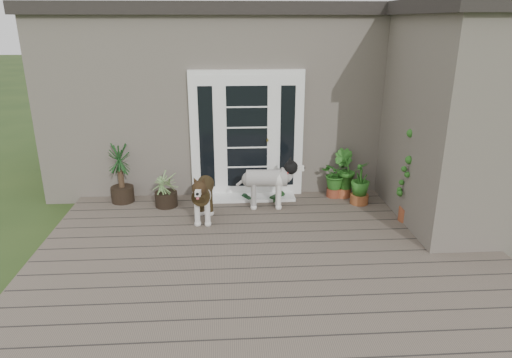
{
  "coord_description": "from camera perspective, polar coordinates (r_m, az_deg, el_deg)",
  "views": [
    {
      "loc": [
        -0.51,
        -4.85,
        3.02
      ],
      "look_at": [
        -0.1,
        1.75,
        0.7
      ],
      "focal_mm": 31.85,
      "sensor_mm": 36.0,
      "label": 1
    }
  ],
  "objects": [
    {
      "name": "door_unit",
      "position": [
        7.68,
        -1.15,
        5.57
      ],
      "size": [
        1.9,
        0.14,
        2.15
      ],
      "primitive_type": "cube",
      "color": "white",
      "rests_on": "deck"
    },
    {
      "name": "spider_plant",
      "position": [
        7.54,
        -11.29,
        -1.05
      ],
      "size": [
        0.69,
        0.69,
        0.65
      ],
      "primitive_type": null,
      "rotation": [
        0.0,
        0.0,
        0.15
      ],
      "color": "#88975D",
      "rests_on": "deck"
    },
    {
      "name": "white_dog",
      "position": [
        7.33,
        1.32,
        -0.89
      ],
      "size": [
        0.9,
        0.42,
        0.74
      ],
      "primitive_type": null,
      "rotation": [
        0.0,
        0.0,
        -1.61
      ],
      "color": "silver",
      "rests_on": "deck"
    },
    {
      "name": "herb_a",
      "position": [
        7.91,
        9.8,
        -0.11
      ],
      "size": [
        0.65,
        0.65,
        0.61
      ],
      "primitive_type": "imported",
      "rotation": [
        0.0,
        0.0,
        1.06
      ],
      "color": "#245F1B",
      "rests_on": "deck"
    },
    {
      "name": "door_step",
      "position": [
        7.81,
        -1.03,
        -2.29
      ],
      "size": [
        1.6,
        0.4,
        0.05
      ],
      "primitive_type": "cube",
      "color": "white",
      "rests_on": "deck"
    },
    {
      "name": "herb_c",
      "position": [
        7.7,
        12.95,
        -0.97
      ],
      "size": [
        0.53,
        0.53,
        0.59
      ],
      "primitive_type": "imported",
      "rotation": [
        0.0,
        0.0,
        4.03
      ],
      "color": "#1A5518",
      "rests_on": "deck"
    },
    {
      "name": "house_wing",
      "position": [
        7.36,
        24.28,
        6.1
      ],
      "size": [
        1.6,
        2.4,
        3.1
      ],
      "primitive_type": "cube",
      "color": "#665E54",
      "rests_on": "ground"
    },
    {
      "name": "roof_wing",
      "position": [
        7.21,
        26.17,
        18.92
      ],
      "size": [
        1.8,
        2.6,
        0.2
      ],
      "primitive_type": "cube",
      "color": "#2D2826",
      "rests_on": "house_wing"
    },
    {
      "name": "brindle_dog",
      "position": [
        6.89,
        -6.59,
        -2.46
      ],
      "size": [
        0.44,
        0.88,
        0.71
      ],
      "primitive_type": null,
      "rotation": [
        0.0,
        0.0,
        3.06
      ],
      "color": "#382A14",
      "rests_on": "deck"
    },
    {
      "name": "roof_main",
      "position": [
        9.52,
        -0.52,
        20.4
      ],
      "size": [
        7.6,
        4.2,
        0.2
      ],
      "primitive_type": "cube",
      "color": "#2D2826",
      "rests_on": "house_main"
    },
    {
      "name": "sapling",
      "position": [
        7.1,
        19.04,
        0.46
      ],
      "size": [
        0.54,
        0.54,
        1.47
      ],
      "primitive_type": null,
      "rotation": [
        0.0,
        0.0,
        -0.31
      ],
      "color": "#2A621C",
      "rests_on": "deck"
    },
    {
      "name": "house_main",
      "position": [
        9.63,
        -0.49,
        10.54
      ],
      "size": [
        7.4,
        4.0,
        3.1
      ],
      "primitive_type": "cube",
      "color": "#665E54",
      "rests_on": "ground"
    },
    {
      "name": "clog_left",
      "position": [
        7.74,
        -1.14,
        -2.38
      ],
      "size": [
        0.23,
        0.29,
        0.08
      ],
      "primitive_type": null,
      "rotation": [
        0.0,
        0.0,
        0.49
      ],
      "color": "black",
      "rests_on": "deck"
    },
    {
      "name": "herb_b",
      "position": [
        7.95,
        10.98,
        -0.08
      ],
      "size": [
        0.58,
        0.58,
        0.61
      ],
      "primitive_type": "imported",
      "rotation": [
        0.0,
        0.0,
        2.39
      ],
      "color": "#175119",
      "rests_on": "deck"
    },
    {
      "name": "yucca",
      "position": [
        7.84,
        -16.66,
        0.79
      ],
      "size": [
        0.8,
        0.8,
        1.03
      ],
      "primitive_type": null,
      "rotation": [
        0.0,
        0.0,
        -0.14
      ],
      "color": "black",
      "rests_on": "deck"
    },
    {
      "name": "deck",
      "position": [
        6.05,
        1.77,
        -9.97
      ],
      "size": [
        6.2,
        4.6,
        0.12
      ],
      "primitive_type": "cube",
      "color": "#6B5B4C",
      "rests_on": "ground"
    },
    {
      "name": "clog_right",
      "position": [
        7.77,
        2.69,
        -2.22
      ],
      "size": [
        0.35,
        0.37,
        0.1
      ],
      "primitive_type": null,
      "rotation": [
        0.0,
        0.0,
        -0.72
      ],
      "color": "black",
      "rests_on": "deck"
    }
  ]
}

